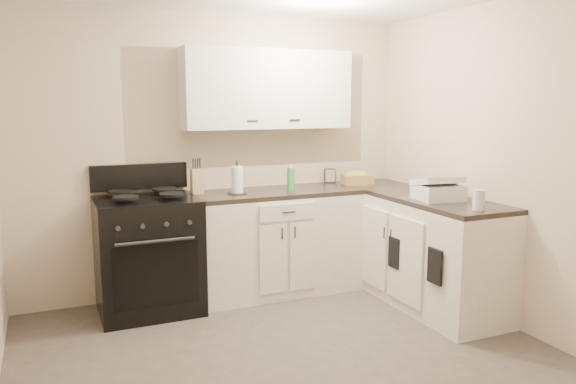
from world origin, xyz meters
name	(u,v)px	position (x,y,z in m)	size (l,w,h in m)	color
floor	(301,369)	(0.00, 0.00, 0.00)	(3.60, 3.60, 0.00)	#473F38
wall_back	(218,155)	(0.00, 1.80, 1.25)	(3.60, 3.60, 0.00)	beige
wall_right	(521,167)	(1.80, 0.00, 1.25)	(3.60, 3.60, 0.00)	beige
wall_front	(535,249)	(0.00, -1.80, 1.25)	(3.60, 3.60, 0.00)	beige
base_cabinets_back	(274,244)	(0.43, 1.50, 0.45)	(1.55, 0.60, 0.90)	white
base_cabinets_right	(415,248)	(1.50, 0.85, 0.45)	(0.60, 1.90, 0.90)	white
countertop_back	(274,193)	(0.43, 1.50, 0.92)	(1.55, 0.60, 0.04)	black
countertop_right	(417,196)	(1.50, 0.85, 0.92)	(0.60, 1.90, 0.04)	black
upper_cabinets	(267,89)	(0.43, 1.65, 1.84)	(1.55, 0.30, 0.70)	silver
stove	(148,257)	(-0.71, 1.48, 0.46)	(0.81, 0.70, 0.98)	black
knife_block	(197,181)	(-0.25, 1.61, 1.05)	(0.10, 0.09, 0.22)	tan
paper_towel	(237,180)	(0.07, 1.47, 1.06)	(0.10, 0.10, 0.24)	white
soap_bottle	(291,179)	(0.56, 1.43, 1.04)	(0.07, 0.07, 0.21)	green
picture_frame	(330,176)	(1.12, 1.75, 1.01)	(0.11, 0.02, 0.14)	black
wicker_basket	(357,179)	(1.31, 1.55, 0.99)	(0.28, 0.19, 0.09)	tan
countertop_grill	(438,192)	(1.46, 0.52, 1.00)	(0.34, 0.32, 0.13)	white
glass_jar	(479,200)	(1.45, 0.04, 1.02)	(0.09, 0.09, 0.15)	silver
oven_mitt_near	(435,266)	(1.18, 0.17, 0.51)	(0.02, 0.15, 0.27)	black
oven_mitt_far	(394,253)	(1.18, 0.69, 0.48)	(0.02, 0.15, 0.26)	black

